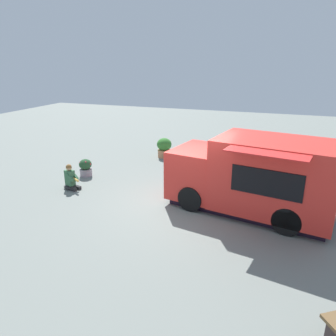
% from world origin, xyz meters
% --- Properties ---
extents(ground_plane, '(40.00, 40.00, 0.00)m').
position_xyz_m(ground_plane, '(0.00, 0.00, 0.00)').
color(ground_plane, slate).
extents(food_truck, '(5.03, 3.32, 2.25)m').
position_xyz_m(food_truck, '(1.95, 0.32, 1.07)').
color(food_truck, red).
rests_on(food_truck, ground_plane).
extents(person_customer, '(0.77, 0.56, 0.89)m').
position_xyz_m(person_customer, '(-4.24, -0.02, 0.34)').
color(person_customer, '#292729').
rests_on(person_customer, ground_plane).
extents(planter_flowering_near, '(0.68, 0.68, 0.90)m').
position_xyz_m(planter_flowering_near, '(-2.52, 4.77, 0.47)').
color(planter_flowering_near, tan).
rests_on(planter_flowering_near, ground_plane).
extents(planter_flowering_far, '(0.49, 0.49, 0.67)m').
position_xyz_m(planter_flowering_far, '(-4.50, 1.30, 0.34)').
color(planter_flowering_far, gray).
rests_on(planter_flowering_far, ground_plane).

